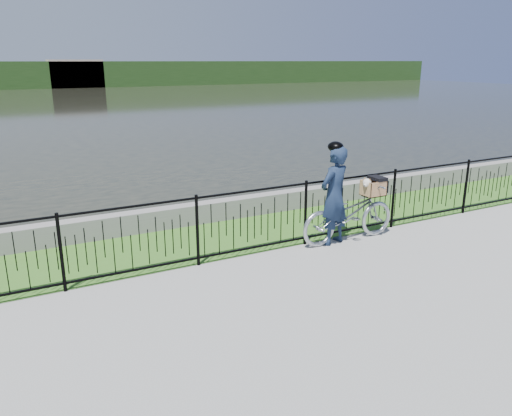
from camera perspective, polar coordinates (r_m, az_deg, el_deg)
ground at (r=7.13m, az=5.89°, el=-9.47°), size 120.00×120.00×0.00m
grass_strip at (r=9.22m, az=-3.07°, el=-3.20°), size 60.00×2.00×0.01m
water at (r=38.59m, az=-22.80°, el=10.65°), size 120.00×120.00×0.00m
quay_wall at (r=10.03m, az=-5.50°, el=-0.43°), size 60.00×0.30×0.40m
fence at (r=8.19m, az=-0.18°, el=-1.53°), size 14.00×0.06×1.15m
far_treeline at (r=65.41m, az=-25.44°, el=13.58°), size 120.00×6.00×3.00m
far_building_right at (r=64.53m, az=-19.91°, el=14.24°), size 6.00×3.00×3.20m
bicycle_rig at (r=8.99m, az=10.58°, el=-0.58°), size 1.91×0.67×1.13m
cyclist at (r=8.71m, az=8.92°, el=1.54°), size 0.73×0.59×1.80m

